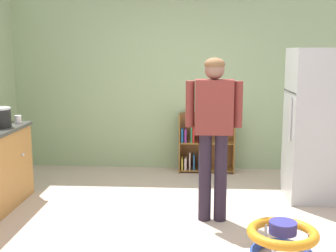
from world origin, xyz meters
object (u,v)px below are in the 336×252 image
(white_cup, at_px, (18,119))
(standing_person, at_px, (214,124))
(baby_walker, at_px, (282,240))
(bookshelf, at_px, (203,146))
(refrigerator, at_px, (319,125))

(white_cup, bearing_deg, standing_person, -14.99)
(baby_walker, bearing_deg, standing_person, 124.58)
(standing_person, bearing_deg, bookshelf, 92.06)
(bookshelf, distance_m, white_cup, 2.63)
(baby_walker, height_order, white_cup, white_cup)
(standing_person, xyz_separation_m, white_cup, (-2.28, 0.61, -0.06))
(bookshelf, xyz_separation_m, white_cup, (-2.21, -1.30, 0.57))
(refrigerator, relative_size, baby_walker, 2.95)
(standing_person, bearing_deg, baby_walker, -55.42)
(bookshelf, distance_m, standing_person, 2.02)
(standing_person, bearing_deg, refrigerator, 32.12)
(refrigerator, bearing_deg, bookshelf, 139.86)
(baby_walker, bearing_deg, white_cup, 153.31)
(standing_person, relative_size, white_cup, 17.69)
(bookshelf, relative_size, standing_person, 0.51)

